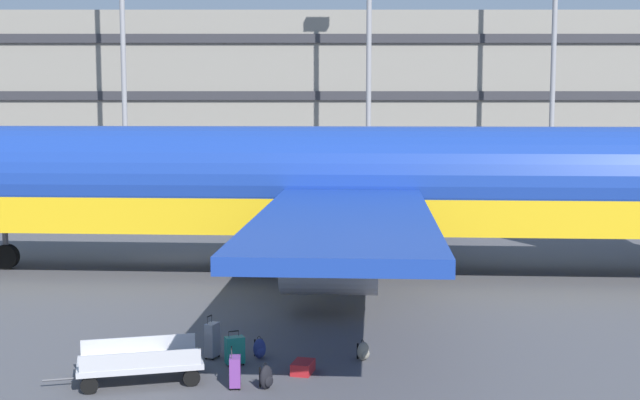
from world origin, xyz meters
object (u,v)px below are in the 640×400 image
suitcase_large (238,371)px  suitcase_small (306,367)px  backpack_laid_flat (270,378)px  suitcase_teal (216,340)px  backpack_orange (263,349)px  airliner (339,186)px  suitcase_silver (238,350)px  baggage_cart (143,362)px  backpack_purple (367,352)px

suitcase_large → suitcase_small: bearing=35.4°
backpack_laid_flat → suitcase_teal: bearing=122.3°
backpack_laid_flat → backpack_orange: bearing=97.7°
airliner → suitcase_small: size_ratio=49.92×
airliner → backpack_orange: (-1.97, -10.31, -2.85)m
suitcase_teal → backpack_laid_flat: size_ratio=1.80×
suitcase_silver → backpack_laid_flat: size_ratio=1.39×
suitcase_silver → airliner: bearing=77.0°
backpack_orange → baggage_cart: 2.98m
suitcase_large → suitcase_silver: bearing=95.9°
backpack_purple → backpack_orange: (-2.42, 0.14, 0.02)m
suitcase_large → baggage_cart: suitcase_large is taller
suitcase_small → suitcase_teal: (-2.14, 1.13, 0.31)m
suitcase_small → backpack_laid_flat: (-0.74, -1.09, 0.12)m
suitcase_teal → suitcase_small: bearing=-27.9°
suitcase_silver → backpack_orange: 0.74m
backpack_laid_flat → suitcase_large: bearing=172.1°
airliner → suitcase_large: (-2.34, -12.39, -2.72)m
suitcase_small → backpack_purple: bearing=34.4°
suitcase_large → backpack_purple: (2.78, 1.94, -0.15)m
suitcase_large → backpack_laid_flat: bearing=-7.9°
suitcase_small → suitcase_teal: 2.44m
airliner → backpack_laid_flat: size_ratio=65.25×
suitcase_large → backpack_laid_flat: 0.68m
suitcase_small → baggage_cart: bearing=-170.2°
suitcase_teal → suitcase_large: 2.25m
airliner → suitcase_silver: 11.42m
suitcase_small → baggage_cart: size_ratio=0.22×
backpack_purple → airliner: bearing=92.4°
suitcase_small → baggage_cart: (-3.47, -0.60, 0.29)m
baggage_cart → airliner: bearing=69.8°
backpack_purple → backpack_orange: bearing=176.6°
suitcase_small → backpack_orange: size_ratio=1.40×
suitcase_teal → backpack_purple: size_ratio=2.08×
suitcase_small → backpack_laid_flat: 1.32m
airliner → backpack_orange: airliner is taller
suitcase_teal → backpack_purple: bearing=-2.9°
airliner → suitcase_large: bearing=-100.7°
airliner → suitcase_teal: bearing=-106.7°
suitcase_teal → baggage_cart: (-1.33, -1.73, -0.02)m
suitcase_small → backpack_purple: (1.38, 0.95, 0.08)m
backpack_purple → baggage_cart: (-4.86, -1.55, 0.22)m
suitcase_silver → backpack_orange: bearing=43.2°
backpack_purple → suitcase_large: bearing=-145.1°
backpack_laid_flat → backpack_orange: 2.20m
airliner → suitcase_silver: (-2.50, -10.80, -2.72)m
suitcase_teal → airliner: bearing=73.3°
suitcase_teal → suitcase_large: (0.74, -2.12, -0.09)m
suitcase_large → backpack_orange: 2.12m
suitcase_large → backpack_purple: bearing=34.9°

